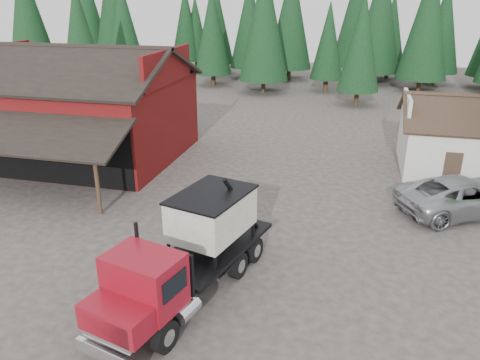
# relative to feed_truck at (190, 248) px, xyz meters

# --- Properties ---
(ground) EXTENTS (120.00, 120.00, 0.00)m
(ground) POSITION_rel_feed_truck_xyz_m (-0.93, 2.98, -1.80)
(ground) COLOR #403732
(ground) RESTS_ON ground
(red_barn) EXTENTS (12.80, 13.63, 7.18)m
(red_barn) POSITION_rel_feed_truck_xyz_m (-11.93, 12.88, 0.89)
(red_barn) COLOR maroon
(red_barn) RESTS_ON ground
(farmhouse) EXTENTS (8.60, 6.42, 4.65)m
(farmhouse) POSITION_rel_feed_truck_xyz_m (12.07, 15.97, -0.13)
(farmhouse) COLOR silver
(farmhouse) RESTS_ON ground
(conifer_backdrop) EXTENTS (76.00, 16.00, 16.00)m
(conifer_backdrop) POSITION_rel_feed_truck_xyz_m (-0.93, 44.98, -1.80)
(conifer_backdrop) COLOR black
(conifer_backdrop) RESTS_ON ground
(near_pine_a) EXTENTS (4.40, 4.40, 11.40)m
(near_pine_a) POSITION_rel_feed_truck_xyz_m (-22.93, 30.98, 4.59)
(near_pine_a) COLOR #382619
(near_pine_a) RESTS_ON ground
(near_pine_b) EXTENTS (3.96, 3.96, 10.40)m
(near_pine_b) POSITION_rel_feed_truck_xyz_m (5.07, 32.98, 4.09)
(near_pine_b) COLOR #382619
(near_pine_b) RESTS_ON ground
(near_pine_d) EXTENTS (5.28, 5.28, 13.40)m
(near_pine_d) POSITION_rel_feed_truck_xyz_m (-4.93, 36.98, 5.60)
(near_pine_d) COLOR #382619
(near_pine_d) RESTS_ON ground
(feed_truck) EXTENTS (4.34, 8.81, 3.84)m
(feed_truck) POSITION_rel_feed_truck_xyz_m (0.00, 0.00, 0.00)
(feed_truck) COLOR black
(feed_truck) RESTS_ON ground
(silver_car) EXTENTS (7.21, 5.74, 1.82)m
(silver_car) POSITION_rel_feed_truck_xyz_m (10.63, 9.47, -0.89)
(silver_car) COLOR #A6A8AE
(silver_car) RESTS_ON ground
(equip_box) EXTENTS (0.82, 1.17, 0.60)m
(equip_box) POSITION_rel_feed_truck_xyz_m (-0.54, -1.10, -1.50)
(equip_box) COLOR maroon
(equip_box) RESTS_ON ground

